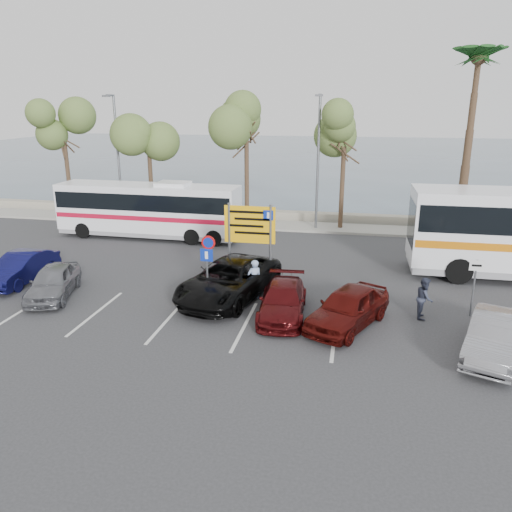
% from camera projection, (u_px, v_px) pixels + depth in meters
% --- Properties ---
extents(ground, '(120.00, 120.00, 0.00)m').
position_uv_depth(ground, '(207.00, 311.00, 19.14)').
color(ground, '#2E2F31').
rests_on(ground, ground).
extents(kerb_strip, '(44.00, 2.40, 0.15)m').
position_uv_depth(kerb_strip, '(270.00, 225.00, 32.24)').
color(kerb_strip, '#99968B').
rests_on(kerb_strip, ground).
extents(seawall, '(48.00, 0.80, 0.60)m').
position_uv_depth(seawall, '(275.00, 215.00, 34.05)').
color(seawall, gray).
rests_on(seawall, ground).
extents(sea, '(140.00, 140.00, 0.00)m').
position_uv_depth(sea, '(322.00, 156.00, 75.36)').
color(sea, '#3C5160').
rests_on(sea, ground).
extents(tree_far_left, '(3.20, 3.20, 7.60)m').
position_uv_depth(tree_far_left, '(62.00, 124.00, 33.03)').
color(tree_far_left, '#382619').
rests_on(tree_far_left, kerb_strip).
extents(tree_left, '(3.20, 3.20, 7.20)m').
position_uv_depth(tree_left, '(148.00, 130.00, 32.00)').
color(tree_left, '#382619').
rests_on(tree_left, kerb_strip).
extents(tree_mid, '(3.20, 3.20, 8.00)m').
position_uv_depth(tree_mid, '(246.00, 120.00, 30.58)').
color(tree_mid, '#382619').
rests_on(tree_mid, kerb_strip).
extents(tree_right, '(3.20, 3.20, 7.40)m').
position_uv_depth(tree_right, '(345.00, 129.00, 29.60)').
color(tree_right, '#382619').
rests_on(tree_right, kerb_strip).
extents(palm_tree, '(4.80, 4.80, 11.20)m').
position_uv_depth(palm_tree, '(479.00, 60.00, 27.19)').
color(palm_tree, '#382619').
rests_on(palm_tree, kerb_strip).
extents(street_lamp_left, '(0.45, 1.15, 8.01)m').
position_uv_depth(street_lamp_left, '(117.00, 152.00, 32.34)').
color(street_lamp_left, slate).
rests_on(street_lamp_left, kerb_strip).
extents(street_lamp_right, '(0.45, 1.15, 8.01)m').
position_uv_depth(street_lamp_right, '(318.00, 156.00, 29.89)').
color(street_lamp_right, slate).
rests_on(street_lamp_right, kerb_strip).
extents(direction_sign, '(2.20, 0.12, 3.60)m').
position_uv_depth(direction_sign, '(250.00, 231.00, 21.23)').
color(direction_sign, slate).
rests_on(direction_sign, ground).
extents(sign_no_stop, '(0.60, 0.08, 2.35)m').
position_uv_depth(sign_no_stop, '(209.00, 253.00, 21.03)').
color(sign_no_stop, slate).
rests_on(sign_no_stop, ground).
extents(sign_parking, '(0.50, 0.07, 2.25)m').
position_uv_depth(sign_parking, '(207.00, 268.00, 19.49)').
color(sign_parking, slate).
rests_on(sign_parking, ground).
extents(sign_taxi, '(0.50, 0.07, 2.20)m').
position_uv_depth(sign_taxi, '(475.00, 280.00, 18.28)').
color(sign_taxi, slate).
rests_on(sign_taxi, ground).
extents(lane_markings, '(12.02, 4.20, 0.01)m').
position_uv_depth(lane_markings, '(170.00, 319.00, 18.42)').
color(lane_markings, silver).
rests_on(lane_markings, ground).
extents(coach_bus_left, '(10.75, 2.51, 3.34)m').
position_uv_depth(coach_bus_left, '(149.00, 212.00, 29.20)').
color(coach_bus_left, white).
rests_on(coach_bus_left, ground).
extents(car_silver_a, '(2.52, 4.09, 1.30)m').
position_uv_depth(car_silver_a, '(53.00, 282.00, 20.39)').
color(car_silver_a, slate).
rests_on(car_silver_a, ground).
extents(car_blue, '(1.41, 4.02, 1.32)m').
position_uv_depth(car_blue, '(21.00, 268.00, 22.05)').
color(car_blue, '#0D0E3F').
rests_on(car_blue, ground).
extents(car_maroon, '(1.91, 4.19, 1.19)m').
position_uv_depth(car_maroon, '(283.00, 301.00, 18.57)').
color(car_maroon, '#490C0E').
rests_on(car_maroon, ground).
extents(car_red, '(3.32, 4.48, 1.42)m').
position_uv_depth(car_red, '(348.00, 308.00, 17.66)').
color(car_red, '#4B0D0A').
rests_on(car_red, ground).
extents(suv_black, '(3.86, 6.08, 1.56)m').
position_uv_depth(suv_black, '(229.00, 280.00, 20.22)').
color(suv_black, black).
rests_on(suv_black, ground).
extents(car_silver_b, '(2.72, 4.34, 1.35)m').
position_uv_depth(car_silver_b, '(495.00, 336.00, 15.55)').
color(car_silver_b, gray).
rests_on(car_silver_b, ground).
extents(pedestrian_near, '(0.72, 0.68, 1.66)m').
position_uv_depth(pedestrian_near, '(254.00, 280.00, 20.09)').
color(pedestrian_near, '#8BA2CB').
rests_on(pedestrian_near, ground).
extents(pedestrian_far, '(0.65, 0.81, 1.56)m').
position_uv_depth(pedestrian_far, '(424.00, 298.00, 18.34)').
color(pedestrian_far, '#2F3447').
rests_on(pedestrian_far, ground).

